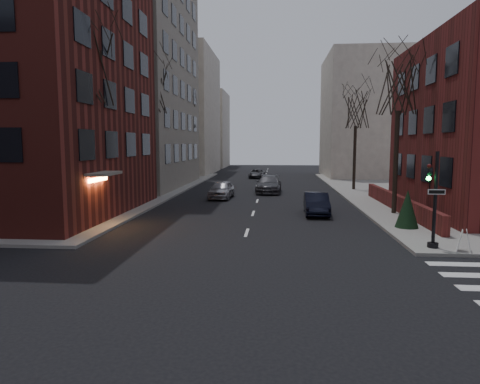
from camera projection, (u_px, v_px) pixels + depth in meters
name	position (u px, v px, depth m)	size (l,w,h in m)	color
ground	(210.00, 343.00, 9.62)	(160.00, 160.00, 0.00)	black
building_left_brick	(1.00, 69.00, 26.24)	(15.00, 15.00, 18.00)	maroon
building_left_tan	(94.00, 49.00, 43.12)	(18.00, 18.00, 28.00)	gray
low_wall_right	(398.00, 203.00, 27.58)	(0.35, 16.00, 1.00)	maroon
building_distant_la	(167.00, 113.00, 64.31)	(14.00, 16.00, 18.00)	beige
building_distant_ra	(378.00, 117.00, 56.96)	(14.00, 14.00, 16.00)	beige
building_distant_lb	(200.00, 130.00, 81.20)	(10.00, 12.00, 14.00)	beige
traffic_signal	(433.00, 206.00, 17.65)	(0.76, 0.44, 4.00)	black
tree_left_a	(88.00, 70.00, 23.26)	(4.18, 4.18, 10.26)	#2D231C
tree_left_b	(152.00, 89.00, 35.09)	(4.40, 4.40, 10.80)	#2D231C
tree_left_c	(187.00, 112.00, 49.05)	(3.96, 3.96, 9.72)	#2D231C
tree_right_a	(399.00, 84.00, 25.80)	(3.96, 3.96, 9.72)	#2D231C
tree_right_b	(356.00, 110.00, 39.71)	(3.74, 3.74, 9.18)	#2D231C
streetlamp_near	(146.00, 147.00, 31.61)	(0.36, 0.36, 6.28)	black
streetlamp_far	(196.00, 145.00, 51.41)	(0.36, 0.36, 6.28)	black
parked_sedan	(316.00, 204.00, 26.93)	(1.46, 4.18, 1.38)	black
car_lane_silver	(221.00, 190.00, 34.86)	(1.71, 4.26, 1.45)	#A0A0A5
car_lane_gray	(269.00, 184.00, 38.95)	(2.19, 5.39, 1.56)	#424247
car_lane_far	(257.00, 174.00, 55.51)	(1.90, 4.13, 1.15)	#414045
sandwich_board	(464.00, 240.00, 17.22)	(0.39, 0.54, 0.87)	white
evergreen_shrub	(407.00, 209.00, 21.99)	(1.17, 1.17, 1.95)	#163118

